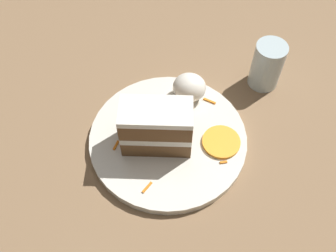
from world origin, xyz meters
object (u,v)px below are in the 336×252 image
object	(u,v)px
orange_garnish	(221,142)
drinking_glass	(266,68)
plate	(168,139)
cake_slice	(156,127)
cream_dollop	(188,87)

from	to	relation	value
orange_garnish	drinking_glass	size ratio (longest dim) A/B	0.69
plate	orange_garnish	bearing A→B (deg)	-176.22
plate	cake_slice	distance (m)	0.06
cake_slice	orange_garnish	size ratio (longest dim) A/B	1.88
orange_garnish	cake_slice	bearing A→B (deg)	10.92
plate	orange_garnish	world-z (taller)	orange_garnish
orange_garnish	cream_dollop	bearing A→B (deg)	-50.37
cream_dollop	cake_slice	bearing A→B (deg)	72.70
orange_garnish	drinking_glass	world-z (taller)	drinking_glass
plate	cake_slice	bearing A→B (deg)	42.26
cream_dollop	orange_garnish	bearing A→B (deg)	129.63
plate	drinking_glass	bearing A→B (deg)	-131.55
drinking_glass	cream_dollop	bearing A→B (deg)	29.88
cake_slice	orange_garnish	world-z (taller)	cake_slice
drinking_glass	cake_slice	bearing A→B (deg)	47.91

